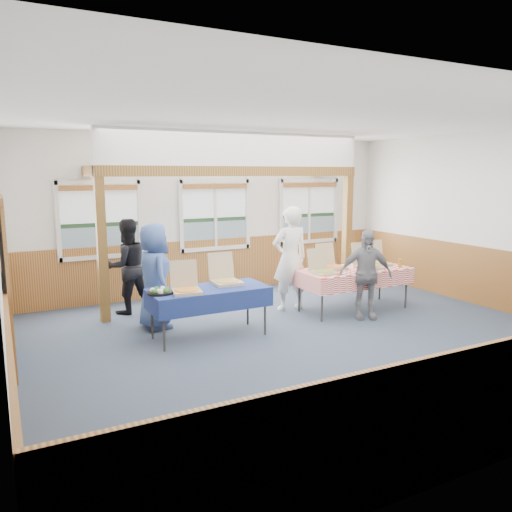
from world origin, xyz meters
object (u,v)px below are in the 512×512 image
at_px(man_blue, 154,276).
at_px(person_grey, 365,274).
at_px(woman_white, 290,259).
at_px(table_left, 209,292).
at_px(table_right, 354,272).
at_px(woman_black, 127,266).

distance_m(man_blue, person_grey, 3.51).
bearing_deg(person_grey, man_blue, -173.04).
relative_size(woman_white, person_grey, 1.23).
xyz_separation_m(table_left, woman_white, (1.88, 0.77, 0.24)).
height_order(table_right, person_grey, person_grey).
height_order(woman_black, man_blue, man_blue).
bearing_deg(man_blue, woman_white, -93.60).
bearing_deg(woman_white, table_left, 25.36).
relative_size(table_right, man_blue, 1.32).
relative_size(table_right, person_grey, 1.45).
relative_size(woman_white, woman_black, 1.12).
xyz_separation_m(woman_black, man_blue, (0.19, -1.07, 0.01)).
bearing_deg(table_left, woman_black, 136.85).
bearing_deg(woman_white, table_right, 154.43).
bearing_deg(person_grey, woman_black, 173.60).
bearing_deg(woman_black, woman_white, 147.07).
xyz_separation_m(table_right, woman_black, (-3.67, 1.70, 0.13)).
distance_m(table_left, woman_black, 2.07).
distance_m(table_left, woman_white, 2.05).
distance_m(table_right, person_grey, 0.53).
distance_m(woman_white, man_blue, 2.47).
bearing_deg(woman_black, person_grey, 138.33).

